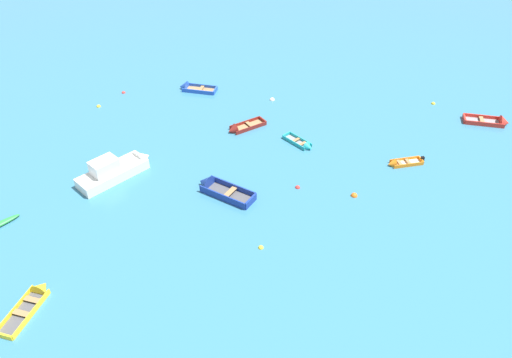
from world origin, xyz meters
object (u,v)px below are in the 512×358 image
object	(u,v)px
mooring_buoy_between_boats_left	(261,248)
mooring_buoy_between_boats_right	(124,93)
motor_launch_white_midfield_left	(117,169)
rowboat_turquoise_outer_left	(304,145)
rowboat_red_far_back	(496,122)
mooring_buoy_trailing	(354,196)
rowboat_deep_blue_back_row_left	(215,188)
mooring_buoy_midfield	(433,104)
rowboat_maroon_far_left	(239,129)
rowboat_yellow_near_right	(35,297)
rowboat_blue_back_row_center	(190,88)
mooring_buoy_outer_edge	(99,107)
mooring_buoy_far_field	(298,188)
rowboat_orange_distant_center	(399,163)
mooring_buoy_near_foreground	(272,100)

from	to	relation	value
mooring_buoy_between_boats_left	mooring_buoy_between_boats_right	bearing A→B (deg)	132.95
motor_launch_white_midfield_left	rowboat_turquoise_outer_left	bearing A→B (deg)	25.97
rowboat_red_far_back	mooring_buoy_trailing	xyz separation A→B (m)	(-11.44, -11.78, -0.17)
rowboat_deep_blue_back_row_left	mooring_buoy_midfield	bearing A→B (deg)	44.05
rowboat_maroon_far_left	rowboat_yellow_near_right	bearing A→B (deg)	-110.57
rowboat_blue_back_row_center	rowboat_maroon_far_left	bearing A→B (deg)	-46.01
rowboat_turquoise_outer_left	mooring_buoy_outer_edge	distance (m)	18.79
rowboat_deep_blue_back_row_left	mooring_buoy_midfield	world-z (taller)	rowboat_deep_blue_back_row_left
rowboat_deep_blue_back_row_left	mooring_buoy_far_field	size ratio (longest dim) A/B	12.98
rowboat_turquoise_outer_left	rowboat_red_far_back	size ratio (longest dim) A/B	0.74
rowboat_orange_distant_center	rowboat_yellow_near_right	xyz separation A→B (m)	(-19.65, -16.10, 0.01)
mooring_buoy_trailing	rowboat_deep_blue_back_row_left	bearing A→B (deg)	-173.11
rowboat_maroon_far_left	rowboat_orange_distant_center	xyz separation A→B (m)	(12.64, -2.58, -0.02)
rowboat_deep_blue_back_row_left	motor_launch_white_midfield_left	world-z (taller)	motor_launch_white_midfield_left
mooring_buoy_between_boats_right	mooring_buoy_far_field	size ratio (longest dim) A/B	0.99
mooring_buoy_midfield	rowboat_orange_distant_center	bearing A→B (deg)	-109.21
mooring_buoy_far_field	mooring_buoy_midfield	size ratio (longest dim) A/B	0.95
rowboat_deep_blue_back_row_left	mooring_buoy_between_boats_left	distance (m)	6.27
mooring_buoy_near_foreground	mooring_buoy_between_boats_left	distance (m)	18.58
mooring_buoy_outer_edge	mooring_buoy_near_foreground	distance (m)	15.49
rowboat_red_far_back	rowboat_yellow_near_right	distance (m)	36.58
rowboat_orange_distant_center	mooring_buoy_trailing	size ratio (longest dim) A/B	6.20
rowboat_deep_blue_back_row_left	mooring_buoy_between_boats_right	xyz separation A→B (m)	(-12.06, 12.47, -0.23)
rowboat_deep_blue_back_row_left	mooring_buoy_far_field	world-z (taller)	rowboat_deep_blue_back_row_left
rowboat_deep_blue_back_row_left	motor_launch_white_midfield_left	size ratio (longest dim) A/B	0.80
mooring_buoy_outer_edge	mooring_buoy_midfield	bearing A→B (deg)	11.55
motor_launch_white_midfield_left	mooring_buoy_near_foreground	bearing A→B (deg)	55.66
rowboat_maroon_far_left	mooring_buoy_between_boats_right	xyz separation A→B (m)	(-11.96, 4.50, -0.15)
rowboat_turquoise_outer_left	mooring_buoy_midfield	bearing A→B (deg)	40.04
rowboat_orange_distant_center	rowboat_yellow_near_right	world-z (taller)	rowboat_yellow_near_right
mooring_buoy_trailing	mooring_buoy_between_boats_right	bearing A→B (deg)	152.14
mooring_buoy_near_foreground	motor_launch_white_midfield_left	bearing A→B (deg)	-124.34
rowboat_blue_back_row_center	rowboat_red_far_back	world-z (taller)	rowboat_red_far_back
mooring_buoy_outer_edge	mooring_buoy_trailing	xyz separation A→B (m)	(22.55, -8.45, 0.00)
rowboat_orange_distant_center	mooring_buoy_trailing	bearing A→B (deg)	-126.61
rowboat_maroon_far_left	mooring_buoy_near_foreground	xyz separation A→B (m)	(1.87, 5.67, -0.15)
mooring_buoy_between_boats_right	mooring_buoy_midfield	size ratio (longest dim) A/B	0.95
rowboat_red_far_back	mooring_buoy_near_foreground	bearing A→B (deg)	177.83
rowboat_deep_blue_back_row_left	mooring_buoy_between_boats_left	world-z (taller)	rowboat_deep_blue_back_row_left
rowboat_blue_back_row_center	rowboat_red_far_back	distance (m)	27.02
rowboat_yellow_near_right	mooring_buoy_near_foreground	distance (m)	25.92
rowboat_blue_back_row_center	rowboat_orange_distant_center	size ratio (longest dim) A/B	1.28
rowboat_orange_distant_center	mooring_buoy_outer_edge	distance (m)	26.05
mooring_buoy_between_boats_left	mooring_buoy_midfield	world-z (taller)	mooring_buoy_midfield
rowboat_orange_distant_center	rowboat_maroon_far_left	bearing A→B (deg)	168.48
mooring_buoy_between_boats_right	mooring_buoy_trailing	world-z (taller)	mooring_buoy_trailing
rowboat_orange_distant_center	mooring_buoy_outer_edge	bearing A→B (deg)	170.74
mooring_buoy_between_boats_right	mooring_buoy_near_foreground	bearing A→B (deg)	4.82
rowboat_orange_distant_center	mooring_buoy_far_field	bearing A→B (deg)	-149.95
rowboat_deep_blue_back_row_left	mooring_buoy_near_foreground	bearing A→B (deg)	82.58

